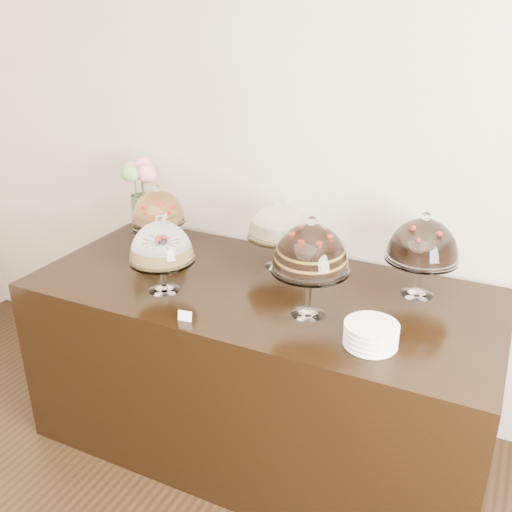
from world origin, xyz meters
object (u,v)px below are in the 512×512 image
at_px(cake_stand_fruit_tart, 158,209).
at_px(plate_stack, 371,335).
at_px(cake_stand_sugar_sponge, 161,245).
at_px(cake_stand_dark_choco, 423,243).
at_px(flower_vase, 140,188).
at_px(display_counter, 260,367).
at_px(cake_stand_cheesecake, 280,224).
at_px(cake_stand_choco_layer, 311,251).

distance_m(cake_stand_fruit_tart, plate_stack, 1.44).
bearing_deg(cake_stand_sugar_sponge, plate_stack, -3.13).
bearing_deg(cake_stand_dark_choco, flower_vase, 176.62).
distance_m(display_counter, cake_stand_cheesecake, 0.73).
distance_m(cake_stand_sugar_sponge, cake_stand_dark_choco, 1.17).
bearing_deg(cake_stand_cheesecake, cake_stand_sugar_sponge, -128.11).
distance_m(display_counter, flower_vase, 1.23).
bearing_deg(cake_stand_dark_choco, cake_stand_sugar_sponge, -156.45).
xyz_separation_m(cake_stand_cheesecake, cake_stand_dark_choco, (0.70, -0.01, 0.02)).
distance_m(cake_stand_choco_layer, flower_vase, 1.31).
bearing_deg(flower_vase, display_counter, -20.40).
bearing_deg(cake_stand_choco_layer, plate_stack, -22.99).
xyz_separation_m(cake_stand_dark_choco, cake_stand_fruit_tart, (-1.41, -0.01, -0.04)).
bearing_deg(display_counter, plate_stack, -24.42).
xyz_separation_m(cake_stand_dark_choco, flower_vase, (-1.61, 0.09, 0.02)).
bearing_deg(cake_stand_fruit_tart, cake_stand_sugar_sponge, -53.80).
relative_size(cake_stand_choco_layer, cake_stand_dark_choco, 1.12).
bearing_deg(cake_stand_dark_choco, cake_stand_choco_layer, -134.51).
bearing_deg(cake_stand_choco_layer, cake_stand_fruit_tart, 159.62).
height_order(display_counter, flower_vase, flower_vase).
distance_m(cake_stand_dark_choco, cake_stand_fruit_tart, 1.41).
xyz_separation_m(display_counter, flower_vase, (-0.93, 0.34, 0.72)).
relative_size(cake_stand_sugar_sponge, cake_stand_dark_choco, 0.93).
height_order(cake_stand_sugar_sponge, cake_stand_cheesecake, cake_stand_sugar_sponge).
height_order(cake_stand_sugar_sponge, cake_stand_fruit_tart, cake_stand_sugar_sponge).
height_order(display_counter, cake_stand_choco_layer, cake_stand_choco_layer).
relative_size(cake_stand_choco_layer, cake_stand_fruit_tart, 1.28).
bearing_deg(cake_stand_choco_layer, display_counter, 154.11).
bearing_deg(display_counter, cake_stand_cheesecake, 94.15).
xyz_separation_m(cake_stand_sugar_sponge, cake_stand_fruit_tart, (-0.33, 0.46, -0.01)).
bearing_deg(flower_vase, cake_stand_choco_layer, -21.77).
height_order(cake_stand_choco_layer, plate_stack, cake_stand_choco_layer).
bearing_deg(flower_vase, plate_stack, -22.02).
relative_size(cake_stand_dark_choco, cake_stand_fruit_tart, 1.15).
bearing_deg(cake_stand_choco_layer, flower_vase, 158.23).
relative_size(cake_stand_sugar_sponge, flower_vase, 0.84).
relative_size(flower_vase, plate_stack, 2.13).
bearing_deg(flower_vase, cake_stand_fruit_tart, -28.58).
height_order(display_counter, cake_stand_dark_choco, cake_stand_dark_choco).
xyz_separation_m(cake_stand_choco_layer, cake_stand_fruit_tart, (-1.02, 0.38, -0.08)).
distance_m(cake_stand_choco_layer, cake_stand_cheesecake, 0.52).
xyz_separation_m(display_counter, cake_stand_choco_layer, (0.29, -0.14, 0.74)).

